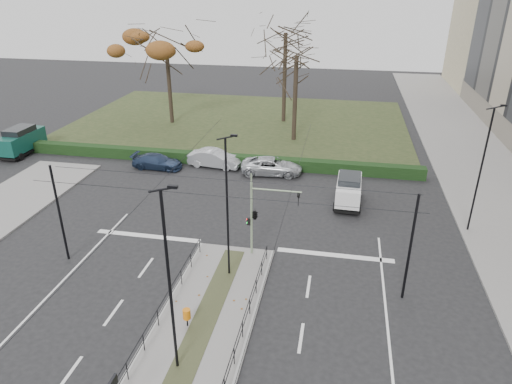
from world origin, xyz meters
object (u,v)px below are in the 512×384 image
at_px(streetlamp_median_far, 228,207).
at_px(litter_bin, 187,314).
at_px(white_van, 349,189).
at_px(bare_tree_near, 296,62).
at_px(traffic_light, 256,214).
at_px(green_van, 21,140).
at_px(streetlamp_sidewalk, 481,170).
at_px(parked_car_fourth, 272,166).
at_px(parked_car_second, 215,158).
at_px(streetlamp_median_near, 170,283).
at_px(rust_tree, 166,42).
at_px(bare_tree_center, 286,40).
at_px(parked_car_third, 157,162).

bearing_deg(streetlamp_median_far, litter_bin, -101.60).
bearing_deg(white_van, bare_tree_near, 111.91).
height_order(traffic_light, green_van, traffic_light).
height_order(streetlamp_sidewalk, parked_car_fourth, streetlamp_sidewalk).
xyz_separation_m(streetlamp_sidewalk, parked_car_second, (-19.54, 7.99, -3.63)).
xyz_separation_m(white_van, green_van, (-30.60, 5.18, 0.14)).
distance_m(traffic_light, green_van, 28.60).
distance_m(green_van, bare_tree_near, 27.29).
bearing_deg(streetlamp_median_near, litter_bin, 99.29).
bearing_deg(bare_tree_near, green_van, -160.39).
xyz_separation_m(traffic_light, rust_tree, (-14.92, 25.79, 6.19)).
xyz_separation_m(green_van, bare_tree_near, (24.95, 8.89, 6.57)).
relative_size(streetlamp_sidewalk, parked_car_fourth, 1.62).
bearing_deg(streetlamp_median_far, rust_tree, 116.23).
bearing_deg(bare_tree_center, parked_car_third, -118.20).
distance_m(litter_bin, bare_tree_center, 36.61).
relative_size(parked_car_third, parked_car_fourth, 0.85).
distance_m(litter_bin, parked_car_third, 21.11).
height_order(streetlamp_median_near, green_van, streetlamp_median_near).
bearing_deg(rust_tree, streetlamp_sidewalk, -35.79).
bearing_deg(litter_bin, parked_car_fourth, 87.36).
relative_size(streetlamp_sidewalk, bare_tree_near, 0.75).
relative_size(streetlamp_median_far, parked_car_third, 1.85).
bearing_deg(streetlamp_median_near, parked_car_third, 114.05).
distance_m(green_van, rust_tree, 17.93).
relative_size(traffic_light, streetlamp_sidewalk, 0.55).
xyz_separation_m(streetlamp_median_near, parked_car_fourth, (0.50, 22.14, -3.73)).
relative_size(parked_car_third, bare_tree_near, 0.39).
distance_m(streetlamp_sidewalk, white_van, 8.89).
bearing_deg(streetlamp_median_far, parked_car_third, 124.96).
height_order(parked_car_fourth, bare_tree_center, bare_tree_center).
bearing_deg(litter_bin, parked_car_third, 115.78).
xyz_separation_m(rust_tree, bare_tree_center, (12.65, 2.98, 0.18)).
distance_m(litter_bin, parked_car_second, 20.81).
height_order(white_van, bare_tree_near, bare_tree_near).
xyz_separation_m(litter_bin, parked_car_second, (-4.33, 20.36, -0.04)).
relative_size(streetlamp_median_far, parked_car_fourth, 1.57).
height_order(white_van, bare_tree_center, bare_tree_center).
relative_size(streetlamp_sidewalk, green_van, 1.63).
bearing_deg(bare_tree_center, white_van, -69.73).
distance_m(traffic_light, bare_tree_center, 29.56).
xyz_separation_m(streetlamp_sidewalk, rust_tree, (-28.13, 20.28, 4.63)).
height_order(streetlamp_median_far, parked_car_third, streetlamp_median_far).
relative_size(litter_bin, parked_car_second, 0.20).
bearing_deg(streetlamp_sidewalk, rust_tree, 144.21).
relative_size(streetlamp_median_near, streetlamp_median_far, 1.04).
bearing_deg(white_van, streetlamp_median_far, -121.51).
relative_size(streetlamp_median_far, parked_car_second, 1.74).
bearing_deg(traffic_light, white_van, 56.75).
xyz_separation_m(litter_bin, bare_tree_center, (-0.27, 35.64, 8.39)).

